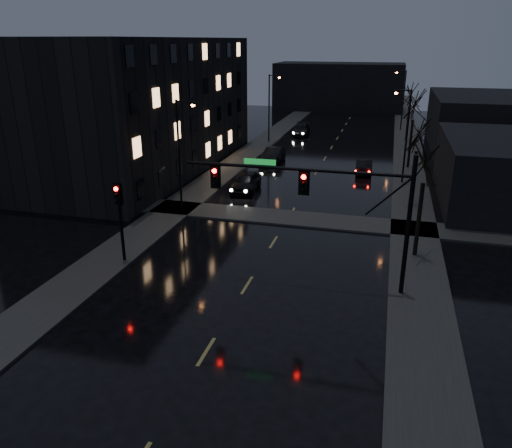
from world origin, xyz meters
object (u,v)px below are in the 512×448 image
Objects in this scene: oncoming_car_a at (246,182)px; oncoming_car_c at (272,156)px; oncoming_car_d at (301,130)px; oncoming_car_b at (273,155)px; lead_car at (364,166)px.

oncoming_car_c is at bearing 89.88° from oncoming_car_a.
oncoming_car_a is at bearing -94.02° from oncoming_car_d.
oncoming_car_a is at bearing -92.43° from oncoming_car_c.
oncoming_car_b is at bearing -46.73° from oncoming_car_c.
oncoming_car_a is 1.12× the size of lead_car.
oncoming_car_d is 1.21× the size of lead_car.
oncoming_car_d is at bearing 88.59° from oncoming_car_a.
oncoming_car_b is 0.95× the size of oncoming_car_c.
oncoming_car_c is at bearing -94.89° from oncoming_car_d.
oncoming_car_a reaches higher than lead_car.
oncoming_car_a reaches higher than oncoming_car_d.
oncoming_car_a is at bearing -89.65° from oncoming_car_b.
oncoming_car_b reaches higher than oncoming_car_c.
oncoming_car_c is 0.97× the size of oncoming_car_d.
lead_car is (9.05, 8.48, -0.11)m from oncoming_car_a.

